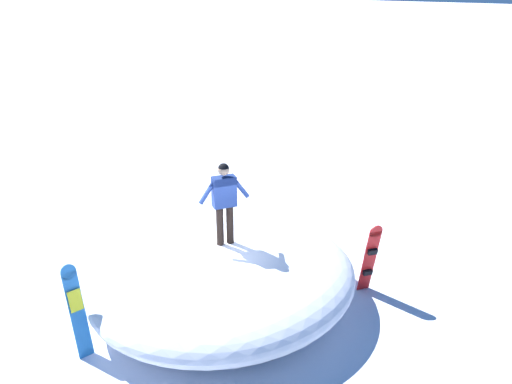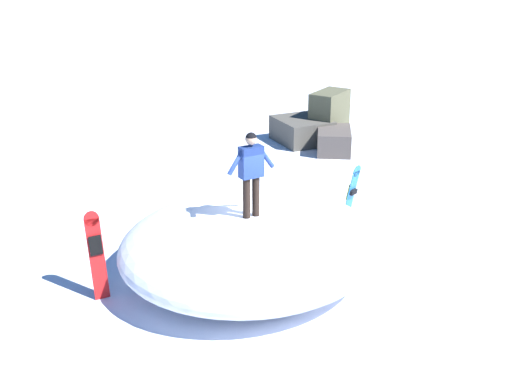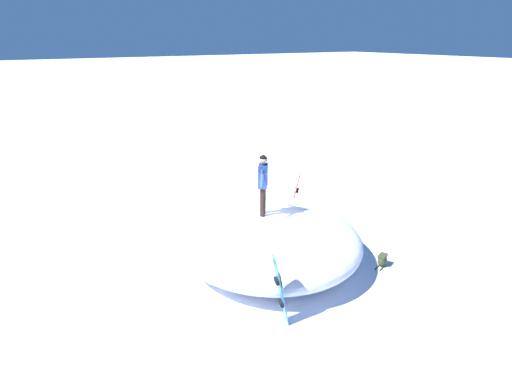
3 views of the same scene
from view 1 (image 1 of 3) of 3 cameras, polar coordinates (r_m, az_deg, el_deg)
The scene contains 5 objects.
ground at distance 10.72m, azimuth -6.06°, elevation -12.46°, with size 240.00×240.00×0.00m, color white.
snow_mound at distance 10.52m, azimuth -3.39°, elevation -8.96°, with size 4.89×5.33×1.28m, color white.
snowboarder_standing at distance 9.93m, azimuth -3.40°, elevation -0.56°, with size 0.67×0.84×1.63m.
snowboard_primary_upright at distance 9.68m, azimuth -18.59°, elevation -11.79°, with size 0.41×0.36×1.66m.
snowboard_secondary_upright at distance 10.98m, azimuth 12.08°, elevation -6.86°, with size 0.44×0.43×1.61m.
Camera 1 is at (5.43, -6.94, 6.11)m, focal length 37.50 mm.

